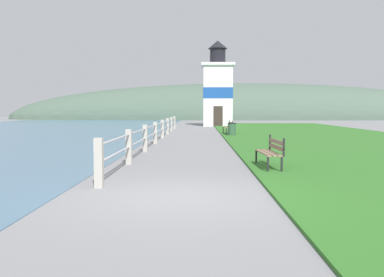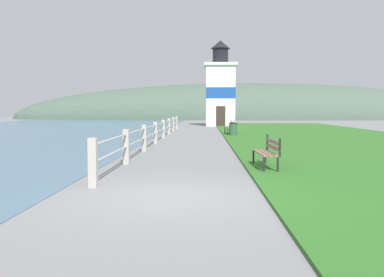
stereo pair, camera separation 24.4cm
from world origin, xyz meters
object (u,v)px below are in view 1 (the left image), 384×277
object	(u,v)px
park_bench_near	(271,150)
park_bench_midway	(229,126)
lighthouse	(218,90)
trash_bin	(232,129)

from	to	relation	value
park_bench_near	park_bench_midway	size ratio (longest dim) A/B	1.02
park_bench_near	lighthouse	xyz separation A→B (m)	(-0.25, 31.16, 3.08)
park_bench_near	park_bench_midway	xyz separation A→B (m)	(-0.08, 16.73, -0.00)
lighthouse	trash_bin	bearing A→B (deg)	-89.18
park_bench_near	park_bench_midway	bearing A→B (deg)	-92.34
park_bench_midway	lighthouse	xyz separation A→B (m)	(-0.17, 14.43, 3.08)
park_bench_midway	trash_bin	size ratio (longest dim) A/B	2.11
park_bench_midway	trash_bin	distance (m)	1.86
park_bench_midway	trash_bin	xyz separation A→B (m)	(0.07, -1.85, -0.11)
park_bench_midway	trash_bin	bearing A→B (deg)	88.32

